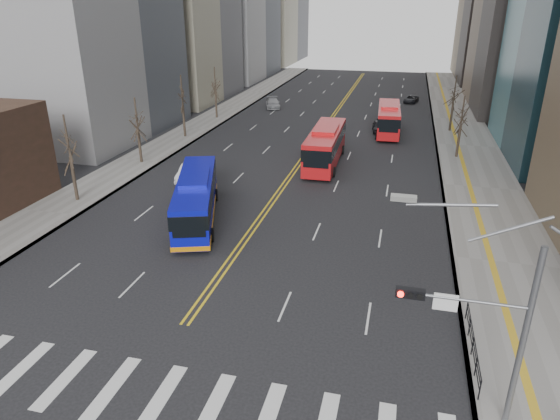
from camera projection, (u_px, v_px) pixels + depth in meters
name	position (u px, v px, depth m)	size (l,w,h in m)	color
ground	(136.00, 392.00, 21.61)	(220.00, 220.00, 0.00)	black
sidewalk_right	(467.00, 146.00, 57.88)	(7.00, 130.00, 0.15)	slate
sidewalk_left	(194.00, 129.00, 65.50)	(5.00, 130.00, 0.15)	slate
crosswalk	(136.00, 392.00, 21.61)	(26.70, 4.00, 0.01)	silver
centerline	(330.00, 120.00, 70.77)	(0.55, 100.00, 0.01)	gold
signal_mast	(485.00, 318.00, 18.42)	(5.37, 0.37, 9.39)	slate
pedestrian_railing	(473.00, 343.00, 23.45)	(0.06, 6.06, 1.02)	black
street_trees	(234.00, 112.00, 52.21)	(35.20, 47.20, 7.60)	#30261D
blue_bus	(196.00, 197.00, 37.95)	(6.40, 12.45, 3.56)	#0B0FAC
red_bus_near	(325.00, 144.00, 50.91)	(3.26, 12.32, 3.86)	red
red_bus_far	(389.00, 117.00, 63.18)	(3.31, 11.61, 3.64)	red
car_white	(189.00, 172.00, 47.01)	(1.54, 4.42, 1.46)	silver
car_dark_mid	(379.00, 126.00, 64.17)	(1.65, 4.09, 1.39)	black
car_silver	(273.00, 103.00, 78.42)	(2.08, 5.11, 1.48)	#939498
car_dark_far	(411.00, 99.00, 82.52)	(1.87, 4.05, 1.12)	black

